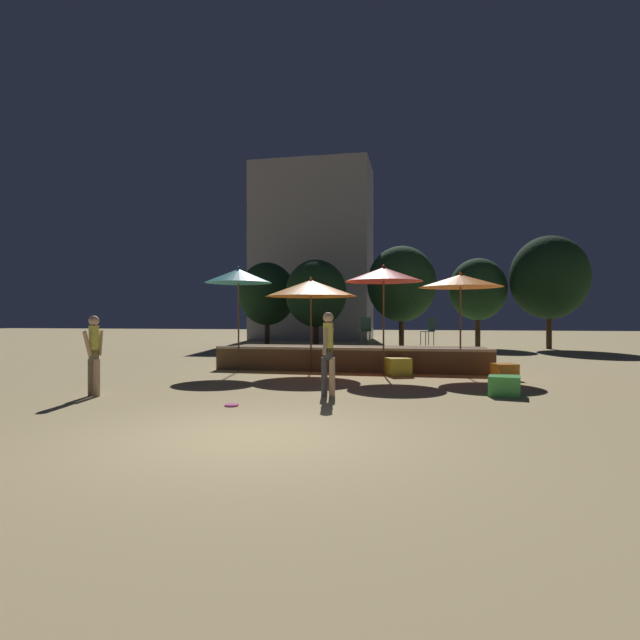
{
  "coord_description": "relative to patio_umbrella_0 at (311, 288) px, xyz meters",
  "views": [
    {
      "loc": [
        2.28,
        -6.56,
        1.63
      ],
      "look_at": [
        0.0,
        4.87,
        1.58
      ],
      "focal_mm": 28.0,
      "sensor_mm": 36.0,
      "label": 1
    }
  ],
  "objects": [
    {
      "name": "ground_plane",
      "position": [
        0.91,
        -8.04,
        -2.51
      ],
      "size": [
        120.0,
        120.0,
        0.0
      ],
      "primitive_type": "plane",
      "color": "tan"
    },
    {
      "name": "wooden_deck",
      "position": [
        1.13,
        1.45,
        -2.18
      ],
      "size": [
        8.38,
        2.78,
        0.74
      ],
      "color": "brown",
      "rests_on": "ground"
    },
    {
      "name": "patio_umbrella_0",
      "position": [
        0.0,
        0.0,
        0.0
      ],
      "size": [
        2.75,
        2.75,
        2.84
      ],
      "color": "brown",
      "rests_on": "ground"
    },
    {
      "name": "patio_umbrella_1",
      "position": [
        4.34,
        0.15,
        0.17
      ],
      "size": [
        2.37,
        2.37,
        2.95
      ],
      "color": "brown",
      "rests_on": "ground"
    },
    {
      "name": "patio_umbrella_2",
      "position": [
        -2.18,
        -0.3,
        0.38
      ],
      "size": [
        2.03,
        2.03,
        3.19
      ],
      "color": "brown",
      "rests_on": "ground"
    },
    {
      "name": "patio_umbrella_3",
      "position": [
        2.19,
        -0.4,
        0.34
      ],
      "size": [
        2.21,
        2.21,
        3.14
      ],
      "color": "brown",
      "rests_on": "ground"
    },
    {
      "name": "cube_seat_0",
      "position": [
        2.6,
        -0.38,
        -2.27
      ],
      "size": [
        0.79,
        0.79,
        0.49
      ],
      "rotation": [
        0.0,
        0.0,
        0.39
      ],
      "color": "yellow",
      "rests_on": "ground"
    },
    {
      "name": "cube_seat_1",
      "position": [
        5.4,
        -0.76,
        -2.3
      ],
      "size": [
        0.69,
        0.69,
        0.42
      ],
      "rotation": [
        0.0,
        0.0,
        0.31
      ],
      "color": "orange",
      "rests_on": "ground"
    },
    {
      "name": "cube_seat_2",
      "position": [
        0.97,
        0.63,
        -2.3
      ],
      "size": [
        0.58,
        0.58,
        0.43
      ],
      "rotation": [
        0.0,
        0.0,
        0.23
      ],
      "color": "orange",
      "rests_on": "ground"
    },
    {
      "name": "cube_seat_3",
      "position": [
        3.57,
        0.73,
        -2.28
      ],
      "size": [
        0.64,
        0.64,
        0.46
      ],
      "rotation": [
        0.0,
        0.0,
        0.23
      ],
      "color": "white",
      "rests_on": "ground"
    },
    {
      "name": "cube_seat_4",
      "position": [
        4.94,
        -3.62,
        -2.31
      ],
      "size": [
        0.73,
        0.73,
        0.41
      ],
      "rotation": [
        0.0,
        0.0,
        -0.19
      ],
      "color": "#4CC651",
      "rests_on": "ground"
    },
    {
      "name": "person_0",
      "position": [
        1.34,
        -4.48,
        -1.56
      ],
      "size": [
        0.3,
        0.57,
        1.75
      ],
      "rotation": [
        0.0,
        0.0,
        6.13
      ],
      "color": "#3F3F47",
      "rests_on": "ground"
    },
    {
      "name": "person_1",
      "position": [
        -3.44,
        -5.38,
        -1.61
      ],
      "size": [
        0.29,
        0.5,
        1.68
      ],
      "rotation": [
        0.0,
        0.0,
        2.91
      ],
      "color": "tan",
      "rests_on": "ground"
    },
    {
      "name": "bistro_chair_0",
      "position": [
        3.52,
        1.87,
        -1.23
      ],
      "size": [
        0.47,
        0.47,
        0.9
      ],
      "rotation": [
        0.0,
        0.0,
        5.25
      ],
      "color": "#1E4C47",
      "rests_on": "wooden_deck"
    },
    {
      "name": "bistro_chair_1",
      "position": [
        1.44,
        1.91,
        -1.23
      ],
      "size": [
        0.4,
        0.4,
        0.9
      ],
      "rotation": [
        0.0,
        0.0,
        0.05
      ],
      "color": "#1E4C47",
      "rests_on": "wooden_deck"
    },
    {
      "name": "frisbee_disc",
      "position": [
        -0.21,
        -5.9,
        -2.49
      ],
      "size": [
        0.26,
        0.26,
        0.03
      ],
      "color": "#E54C99",
      "rests_on": "ground"
    },
    {
      "name": "background_tree_0",
      "position": [
        -5.3,
        12.58,
        0.47
      ],
      "size": [
        3.24,
        3.24,
        4.77
      ],
      "color": "#3D2B1C",
      "rests_on": "ground"
    },
    {
      "name": "background_tree_1",
      "position": [
        2.24,
        12.93,
        0.96
      ],
      "size": [
        3.74,
        3.74,
        5.54
      ],
      "color": "#3D2B1C",
      "rests_on": "ground"
    },
    {
      "name": "background_tree_2",
      "position": [
        6.33,
        13.82,
        0.67
      ],
      "size": [
        3.07,
        3.07,
        4.88
      ],
      "color": "#3D2B1C",
      "rests_on": "ground"
    },
    {
      "name": "background_tree_3",
      "position": [
        9.85,
        13.28,
        1.22
      ],
      "size": [
        3.95,
        3.95,
        5.91
      ],
      "color": "#3D2B1C",
      "rests_on": "ground"
    },
    {
      "name": "background_tree_4",
      "position": [
        -2.02,
        10.46,
        0.36
      ],
      "size": [
        3.14,
        3.14,
        4.61
      ],
      "color": "#3D2B1C",
      "rests_on": "ground"
    },
    {
      "name": "distant_building",
      "position": [
        -4.61,
        21.71,
        3.94
      ],
      "size": [
        8.61,
        4.81,
        12.91
      ],
      "color": "gray",
      "rests_on": "ground"
    }
  ]
}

